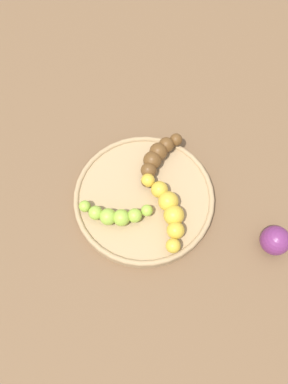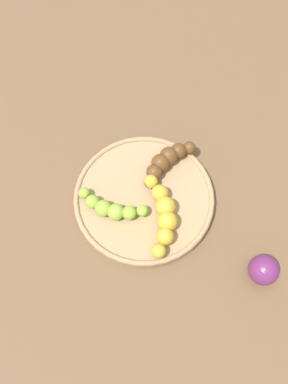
{
  "view_description": "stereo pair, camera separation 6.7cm",
  "coord_description": "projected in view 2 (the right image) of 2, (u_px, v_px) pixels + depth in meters",
  "views": [
    {
      "loc": [
        0.02,
        -0.28,
        0.65
      ],
      "look_at": [
        0.0,
        0.0,
        0.04
      ],
      "focal_mm": 35.17,
      "sensor_mm": 36.0,
      "label": 1
    },
    {
      "loc": [
        0.08,
        -0.27,
        0.65
      ],
      "look_at": [
        0.0,
        0.0,
        0.04
      ],
      "focal_mm": 35.17,
      "sensor_mm": 36.0,
      "label": 2
    }
  ],
  "objects": [
    {
      "name": "banana_spotted",
      "position": [
        163.0,
        214.0,
        0.66
      ],
      "size": [
        0.08,
        0.15,
        0.04
      ],
      "rotation": [
        0.0,
        0.0,
        0.38
      ],
      "color": "gold",
      "rests_on": "fruit_bowl"
    },
    {
      "name": "plum_purple",
      "position": [
        264.0,
        270.0,
        0.63
      ],
      "size": [
        0.05,
        0.05,
        0.05
      ],
      "primitive_type": "sphere",
      "color": "#662659",
      "rests_on": "ground_plane"
    },
    {
      "name": "banana_overripe",
      "position": [
        166.0,
        161.0,
        0.7
      ],
      "size": [
        0.08,
        0.12,
        0.03
      ],
      "rotation": [
        0.0,
        0.0,
        2.64
      ],
      "color": "#593819",
      "rests_on": "fruit_bowl"
    },
    {
      "name": "banana_green",
      "position": [
        110.0,
        208.0,
        0.67
      ],
      "size": [
        0.13,
        0.04,
        0.03
      ],
      "rotation": [
        0.0,
        0.0,
        4.69
      ],
      "color": "#8CAD38",
      "rests_on": "fruit_bowl"
    },
    {
      "name": "ground_plane",
      "position": [
        144.0,
        200.0,
        0.71
      ],
      "size": [
        2.4,
        2.4,
        0.0
      ],
      "primitive_type": "plane",
      "color": "brown"
    },
    {
      "name": "fruit_bowl",
      "position": [
        144.0,
        198.0,
        0.7
      ],
      "size": [
        0.26,
        0.26,
        0.02
      ],
      "color": "#A08259",
      "rests_on": "ground_plane"
    }
  ]
}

